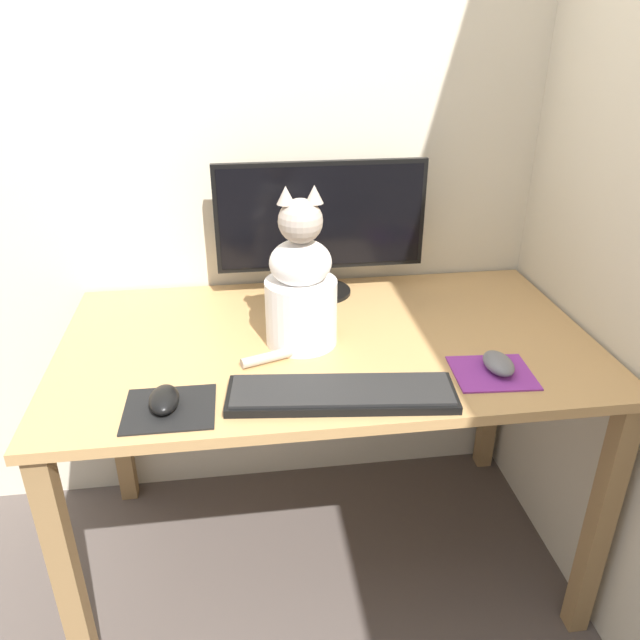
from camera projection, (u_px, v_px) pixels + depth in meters
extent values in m
plane|color=#564C47|center=(326.00, 551.00, 1.87)|extent=(12.00, 12.00, 0.00)
cube|color=beige|center=(306.00, 96.00, 1.67)|extent=(7.00, 0.04, 2.50)
cube|color=beige|center=(630.00, 113.00, 1.40)|extent=(0.04, 7.00, 2.50)
cube|color=tan|center=(327.00, 343.00, 1.55)|extent=(1.31, 0.74, 0.02)
cube|color=olive|center=(68.00, 581.00, 1.35)|extent=(0.05, 0.05, 0.70)
cube|color=olive|center=(599.00, 524.00, 1.50)|extent=(0.05, 0.05, 0.70)
cube|color=olive|center=(116.00, 407.00, 1.94)|extent=(0.05, 0.05, 0.70)
cube|color=olive|center=(494.00, 379.00, 2.09)|extent=(0.05, 0.05, 0.70)
cylinder|color=black|center=(321.00, 291.00, 1.80)|extent=(0.17, 0.17, 0.01)
cylinder|color=black|center=(321.00, 278.00, 1.78)|extent=(0.04, 0.04, 0.07)
cube|color=black|center=(321.00, 216.00, 1.70)|extent=(0.58, 0.02, 0.30)
cube|color=black|center=(322.00, 217.00, 1.69)|extent=(0.55, 0.00, 0.27)
cube|color=black|center=(341.00, 394.00, 1.31)|extent=(0.49, 0.19, 0.02)
cube|color=black|center=(342.00, 390.00, 1.30)|extent=(0.47, 0.17, 0.01)
cube|color=black|center=(170.00, 409.00, 1.27)|extent=(0.19, 0.16, 0.00)
cube|color=purple|center=(492.00, 373.00, 1.40)|extent=(0.19, 0.17, 0.00)
ellipsoid|color=black|center=(164.00, 399.00, 1.26)|extent=(0.06, 0.10, 0.04)
ellipsoid|color=slate|center=(498.00, 363.00, 1.40)|extent=(0.06, 0.10, 0.03)
cylinder|color=white|center=(301.00, 312.00, 1.50)|extent=(0.17, 0.17, 0.16)
ellipsoid|color=white|center=(301.00, 263.00, 1.44)|extent=(0.15, 0.13, 0.11)
sphere|color=#B2A393|center=(300.00, 221.00, 1.38)|extent=(0.10, 0.10, 0.10)
cone|color=#B2A393|center=(286.00, 195.00, 1.35)|extent=(0.04, 0.04, 0.04)
cone|color=#B2A393|center=(314.00, 194.00, 1.36)|extent=(0.04, 0.04, 0.04)
cylinder|color=#B2A393|center=(286.00, 353.00, 1.46)|extent=(0.22, 0.10, 0.02)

